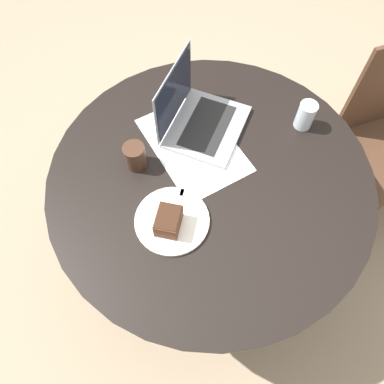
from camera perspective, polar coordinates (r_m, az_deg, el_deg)
ground_plane at (r=1.97m, az=1.91°, el=-8.64°), size 12.00×12.00×0.00m
dining_table at (r=1.43m, az=2.61°, el=-0.41°), size 1.14×1.14×0.74m
paper_document at (r=1.37m, az=0.19°, el=7.22°), size 0.50×0.44×0.00m
plate at (r=1.22m, az=-3.07°, el=-4.35°), size 0.24×0.24×0.01m
cake_slice at (r=1.17m, az=-3.62°, el=-4.43°), size 0.10×0.11×0.07m
fork at (r=1.23m, az=-2.14°, el=-2.19°), size 0.07×0.17×0.00m
coffee_glass at (r=1.30m, az=-8.67°, el=5.43°), size 0.08×0.08×0.10m
water_glass at (r=1.45m, az=16.92°, el=11.11°), size 0.07×0.07×0.11m
laptop at (r=1.40m, az=1.04°, el=11.13°), size 0.30×0.34×0.25m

